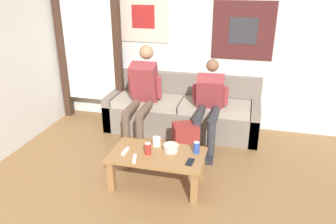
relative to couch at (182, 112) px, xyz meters
name	(u,v)px	position (x,y,z in m)	size (l,w,h in m)	color
wall_back	(196,38)	(0.11, 0.34, 1.00)	(10.00, 0.07, 2.55)	silver
door_frame	(89,41)	(-1.43, 0.12, 0.92)	(1.00, 0.10, 2.15)	#382319
couch	(182,112)	(0.00, 0.00, 0.00)	(2.14, 0.68, 0.78)	#70665B
coffee_table	(158,159)	(0.03, -1.39, 0.03)	(0.98, 0.54, 0.37)	olive
person_seated_adult	(142,92)	(-0.48, -0.34, 0.38)	(0.47, 0.92, 1.23)	brown
person_seated_teen	(209,102)	(0.41, -0.35, 0.32)	(0.47, 0.85, 1.10)	#2D2D33
backpack	(186,142)	(0.21, -0.75, -0.07)	(0.37, 0.36, 0.43)	maroon
ceramic_bowl	(171,147)	(0.15, -1.30, 0.14)	(0.17, 0.17, 0.07)	#B7B2A8
pillar_candle	(157,142)	(-0.02, -1.22, 0.14)	(0.09, 0.09, 0.11)	silver
drink_can_blue	(196,148)	(0.42, -1.27, 0.16)	(0.07, 0.07, 0.12)	#28479E
drink_can_red	(148,149)	(-0.06, -1.42, 0.16)	(0.07, 0.07, 0.12)	maroon
game_controller_near_left	(135,158)	(-0.16, -1.56, 0.11)	(0.07, 0.15, 0.03)	white
game_controller_near_right	(125,151)	(-0.30, -1.44, 0.11)	(0.04, 0.14, 0.03)	white
cell_phone	(190,162)	(0.39, -1.48, 0.10)	(0.08, 0.14, 0.01)	black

